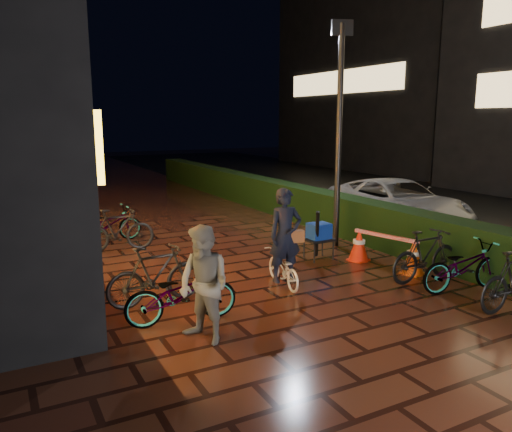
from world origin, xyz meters
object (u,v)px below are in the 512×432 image
cyclist (284,251)px  cart_assembly (319,233)px  van (397,202)px  traffic_barrier (385,251)px  bystander_person (204,285)px

cyclist → cart_assembly: size_ratio=1.58×
cart_assembly → cyclist: bearing=-143.5°
van → traffic_barrier: van is taller
van → traffic_barrier: 4.31m
traffic_barrier → cyclist: bearing=-178.3°
bystander_person → traffic_barrier: size_ratio=0.95×
traffic_barrier → cart_assembly: size_ratio=1.49×
cyclist → traffic_barrier: cyclist is taller
traffic_barrier → cart_assembly: 1.40m
cart_assembly → van: bearing=25.5°
van → cyclist: size_ratio=2.57×
bystander_person → cart_assembly: size_ratio=1.42×
cyclist → traffic_barrier: size_ratio=1.06×
bystander_person → traffic_barrier: bearing=85.2°
bystander_person → traffic_barrier: 4.77m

